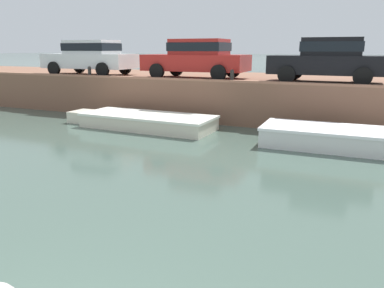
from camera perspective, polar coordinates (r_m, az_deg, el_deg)
ground_plane at (r=7.85m, az=5.97°, el=-6.24°), size 400.00×400.00×0.00m
far_quay_wall at (r=16.13m, az=15.89°, el=6.81°), size 60.00×6.00×1.58m
far_wall_coping at (r=13.21m, az=14.29°, el=8.98°), size 60.00×0.24×0.08m
boat_moored_west_cream at (r=13.47m, az=-7.61°, el=3.52°), size 5.72×1.91×0.50m
boat_moored_central_white at (r=11.37m, az=22.84°, el=0.68°), size 5.24×1.82×0.58m
car_leftmost_white at (r=18.19m, az=-15.22°, el=12.83°), size 4.31×1.99×1.54m
car_left_inner_red at (r=15.44m, az=0.78°, el=13.13°), size 4.21×1.99×1.54m
car_centre_black at (r=14.24m, az=20.09°, el=12.18°), size 3.89×2.04×1.54m
mooring_bollard_west at (r=16.87m, az=-15.35°, el=10.67°), size 0.15×0.15×0.45m
mooring_bollard_mid at (r=13.80m, az=6.12°, el=10.38°), size 0.15×0.15×0.45m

